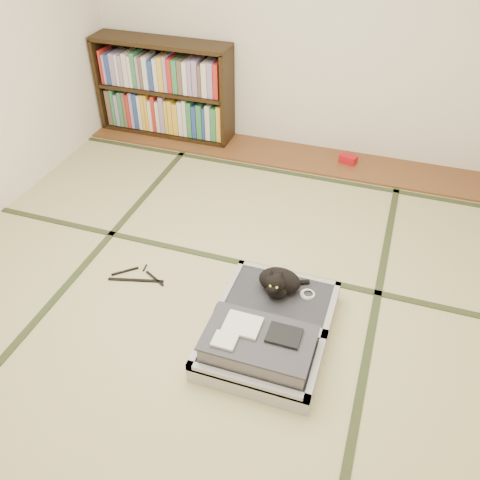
% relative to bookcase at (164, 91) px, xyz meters
% --- Properties ---
extents(floor, '(4.50, 4.50, 0.00)m').
position_rel_bookcase_xyz_m(floor, '(1.31, -2.07, -0.45)').
color(floor, tan).
rests_on(floor, ground).
extents(wood_strip, '(4.00, 0.50, 0.02)m').
position_rel_bookcase_xyz_m(wood_strip, '(1.31, -0.07, -0.44)').
color(wood_strip, brown).
rests_on(wood_strip, ground).
extents(red_item, '(0.17, 0.13, 0.07)m').
position_rel_bookcase_xyz_m(red_item, '(1.84, -0.04, -0.40)').
color(red_item, '#A90D15').
rests_on(red_item, wood_strip).
extents(room_shell, '(4.50, 4.50, 4.50)m').
position_rel_bookcase_xyz_m(room_shell, '(1.31, -2.07, 1.01)').
color(room_shell, white).
rests_on(room_shell, ground).
extents(tatami_borders, '(4.00, 4.50, 0.01)m').
position_rel_bookcase_xyz_m(tatami_borders, '(1.31, -1.58, -0.45)').
color(tatami_borders, '#2D381E').
rests_on(tatami_borders, ground).
extents(bookcase, '(1.34, 0.31, 0.92)m').
position_rel_bookcase_xyz_m(bookcase, '(0.00, 0.00, 0.00)').
color(bookcase, black).
rests_on(bookcase, wood_strip).
extents(suitcase, '(0.69, 0.92, 0.27)m').
position_rel_bookcase_xyz_m(suitcase, '(1.73, -2.30, -0.36)').
color(suitcase, '#ACABB0').
rests_on(suitcase, floor).
extents(cat, '(0.31, 0.31, 0.25)m').
position_rel_bookcase_xyz_m(cat, '(1.71, -2.01, -0.23)').
color(cat, black).
rests_on(cat, suitcase).
extents(cable_coil, '(0.10, 0.10, 0.02)m').
position_rel_bookcase_xyz_m(cable_coil, '(1.89, -1.97, -0.31)').
color(cable_coil, white).
rests_on(cable_coil, suitcase).
extents(hanger, '(0.39, 0.22, 0.01)m').
position_rel_bookcase_xyz_m(hanger, '(0.73, -2.05, -0.44)').
color(hanger, black).
rests_on(hanger, floor).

